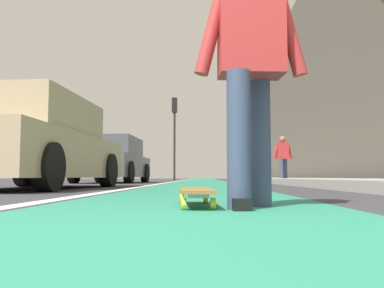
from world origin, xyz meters
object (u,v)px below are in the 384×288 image
object	(u,v)px
parked_car_mid	(113,161)
pedestrian_distant	(283,156)
skateboard	(196,192)
parked_car_near	(34,145)
skater_person	(250,58)
traffic_light	(175,123)

from	to	relation	value
parked_car_mid	pedestrian_distant	size ratio (longest dim) A/B	2.55
skateboard	parked_car_mid	distance (m)	11.28
skateboard	pedestrian_distant	size ratio (longest dim) A/B	0.50
skateboard	pedestrian_distant	bearing A→B (deg)	-13.16
skateboard	parked_car_near	bearing A→B (deg)	34.75
skateboard	parked_car_mid	world-z (taller)	parked_car_mid
skateboard	skater_person	size ratio (longest dim) A/B	0.52
parked_car_near	pedestrian_distant	xyz separation A→B (m)	(8.55, -5.66, 0.26)
skater_person	pedestrian_distant	xyz separation A→B (m)	(12.65, -2.58, 0.03)
traffic_light	pedestrian_distant	size ratio (longest dim) A/B	2.64
skater_person	pedestrian_distant	distance (m)	12.91
skateboard	skater_person	distance (m)	0.92
skateboard	parked_car_near	xyz separation A→B (m)	(3.95, 2.74, 0.62)
parked_car_mid	pedestrian_distant	bearing A→B (deg)	-74.54
pedestrian_distant	traffic_light	bearing A→B (deg)	33.07
parked_car_near	skater_person	bearing A→B (deg)	-143.03
skater_person	parked_car_mid	xyz separation A→B (m)	(11.01, 3.34, -0.22)
parked_car_mid	traffic_light	bearing A→B (deg)	-9.38
parked_car_near	skateboard	bearing A→B (deg)	-145.25
traffic_light	skater_person	bearing A→B (deg)	-174.37
skater_person	parked_car_near	distance (m)	5.13
skateboard	pedestrian_distant	xyz separation A→B (m)	(12.50, -2.92, 0.87)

